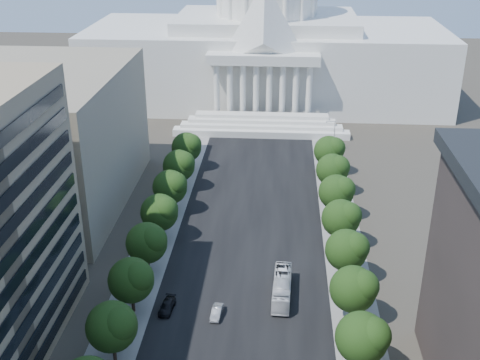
# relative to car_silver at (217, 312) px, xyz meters

# --- Properties ---
(road_asphalt) EXTENTS (30.00, 260.00, 0.01)m
(road_asphalt) POSITION_rel_car_silver_xyz_m (3.95, 30.36, -0.74)
(road_asphalt) COLOR black
(road_asphalt) RESTS_ON ground
(sidewalk_left) EXTENTS (8.00, 260.00, 0.02)m
(sidewalk_left) POSITION_rel_car_silver_xyz_m (-15.05, 30.36, -0.74)
(sidewalk_left) COLOR gray
(sidewalk_left) RESTS_ON ground
(sidewalk_right) EXTENTS (8.00, 260.00, 0.02)m
(sidewalk_right) POSITION_rel_car_silver_xyz_m (22.95, 30.36, -0.74)
(sidewalk_right) COLOR gray
(sidewalk_right) RESTS_ON ground
(capitol) EXTENTS (120.00, 56.00, 73.00)m
(capitol) POSITION_rel_car_silver_xyz_m (3.95, 125.25, 19.26)
(capitol) COLOR white
(capitol) RESTS_ON ground
(office_block_left_far) EXTENTS (38.00, 52.00, 30.00)m
(office_block_left_far) POSITION_rel_car_silver_xyz_m (-44.05, 40.36, 14.26)
(office_block_left_far) COLOR gray
(office_block_left_far) RESTS_ON ground
(tree_l_d) EXTENTS (7.79, 7.60, 9.97)m
(tree_l_d) POSITION_rel_car_silver_xyz_m (-13.71, -11.84, 5.71)
(tree_l_d) COLOR #33261C
(tree_l_d) RESTS_ON ground
(tree_l_e) EXTENTS (7.79, 7.60, 9.97)m
(tree_l_e) POSITION_rel_car_silver_xyz_m (-13.71, 0.16, 5.71)
(tree_l_e) COLOR #33261C
(tree_l_e) RESTS_ON ground
(tree_l_f) EXTENTS (7.79, 7.60, 9.97)m
(tree_l_f) POSITION_rel_car_silver_xyz_m (-13.71, 12.16, 5.71)
(tree_l_f) COLOR #33261C
(tree_l_f) RESTS_ON ground
(tree_l_g) EXTENTS (7.79, 7.60, 9.97)m
(tree_l_g) POSITION_rel_car_silver_xyz_m (-13.71, 24.16, 5.71)
(tree_l_g) COLOR #33261C
(tree_l_g) RESTS_ON ground
(tree_l_h) EXTENTS (7.79, 7.60, 9.97)m
(tree_l_h) POSITION_rel_car_silver_xyz_m (-13.71, 36.16, 5.71)
(tree_l_h) COLOR #33261C
(tree_l_h) RESTS_ON ground
(tree_l_i) EXTENTS (7.79, 7.60, 9.97)m
(tree_l_i) POSITION_rel_car_silver_xyz_m (-13.71, 48.16, 5.71)
(tree_l_i) COLOR #33261C
(tree_l_i) RESTS_ON ground
(tree_l_j) EXTENTS (7.79, 7.60, 9.97)m
(tree_l_j) POSITION_rel_car_silver_xyz_m (-13.71, 60.16, 5.71)
(tree_l_j) COLOR #33261C
(tree_l_j) RESTS_ON ground
(tree_r_d) EXTENTS (7.79, 7.60, 9.97)m
(tree_r_d) POSITION_rel_car_silver_xyz_m (22.29, -11.84, 5.71)
(tree_r_d) COLOR #33261C
(tree_r_d) RESTS_ON ground
(tree_r_e) EXTENTS (7.79, 7.60, 9.97)m
(tree_r_e) POSITION_rel_car_silver_xyz_m (22.29, 0.16, 5.71)
(tree_r_e) COLOR #33261C
(tree_r_e) RESTS_ON ground
(tree_r_f) EXTENTS (7.79, 7.60, 9.97)m
(tree_r_f) POSITION_rel_car_silver_xyz_m (22.29, 12.16, 5.71)
(tree_r_f) COLOR #33261C
(tree_r_f) RESTS_ON ground
(tree_r_g) EXTENTS (7.79, 7.60, 9.97)m
(tree_r_g) POSITION_rel_car_silver_xyz_m (22.29, 24.16, 5.71)
(tree_r_g) COLOR #33261C
(tree_r_g) RESTS_ON ground
(tree_r_h) EXTENTS (7.79, 7.60, 9.97)m
(tree_r_h) POSITION_rel_car_silver_xyz_m (22.29, 36.16, 5.71)
(tree_r_h) COLOR #33261C
(tree_r_h) RESTS_ON ground
(tree_r_i) EXTENTS (7.79, 7.60, 9.97)m
(tree_r_i) POSITION_rel_car_silver_xyz_m (22.29, 48.16, 5.71)
(tree_r_i) COLOR #33261C
(tree_r_i) RESTS_ON ground
(tree_r_j) EXTENTS (7.79, 7.60, 9.97)m
(tree_r_j) POSITION_rel_car_silver_xyz_m (22.29, 60.16, 5.71)
(tree_r_j) COLOR #33261C
(tree_r_j) RESTS_ON ground
(streetlight_c) EXTENTS (2.61, 0.44, 9.00)m
(streetlight_c) POSITION_rel_car_silver_xyz_m (23.85, 0.36, 5.08)
(streetlight_c) COLOR gray
(streetlight_c) RESTS_ON ground
(streetlight_d) EXTENTS (2.61, 0.44, 9.00)m
(streetlight_d) POSITION_rel_car_silver_xyz_m (23.85, 25.36, 5.08)
(streetlight_d) COLOR gray
(streetlight_d) RESTS_ON ground
(streetlight_e) EXTENTS (2.61, 0.44, 9.00)m
(streetlight_e) POSITION_rel_car_silver_xyz_m (23.85, 50.36, 5.08)
(streetlight_e) COLOR gray
(streetlight_e) RESTS_ON ground
(streetlight_f) EXTENTS (2.61, 0.44, 9.00)m
(streetlight_f) POSITION_rel_car_silver_xyz_m (23.85, 75.36, 5.08)
(streetlight_f) COLOR gray
(streetlight_f) RESTS_ON ground
(car_silver) EXTENTS (1.97, 4.64, 1.49)m
(car_silver) POSITION_rel_car_silver_xyz_m (0.00, 0.00, 0.00)
(car_silver) COLOR #9FA0A6
(car_silver) RESTS_ON ground
(car_dark_b) EXTENTS (2.61, 5.41, 1.52)m
(car_dark_b) POSITION_rel_car_silver_xyz_m (-8.47, 0.98, 0.02)
(car_dark_b) COLOR black
(car_dark_b) RESTS_ON ground
(city_bus) EXTENTS (3.46, 12.78, 3.53)m
(city_bus) POSITION_rel_car_silver_xyz_m (10.70, 6.40, 1.02)
(city_bus) COLOR silver
(city_bus) RESTS_ON ground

